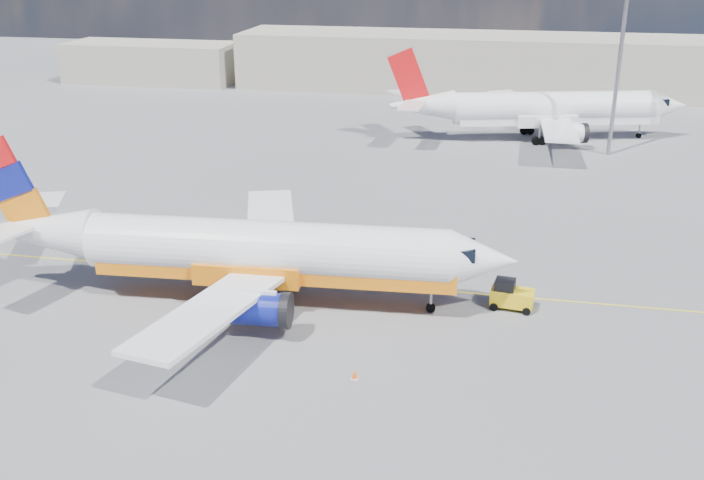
% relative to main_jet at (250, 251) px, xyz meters
% --- Properties ---
extents(ground, '(240.00, 240.00, 0.00)m').
position_rel_main_jet_xyz_m(ground, '(4.87, 0.85, -3.40)').
color(ground, '#5D5D62').
rests_on(ground, ground).
extents(taxi_line, '(70.00, 0.15, 0.01)m').
position_rel_main_jet_xyz_m(taxi_line, '(4.87, 3.85, -3.39)').
color(taxi_line, yellow).
rests_on(taxi_line, ground).
extents(terminal_main, '(70.00, 14.00, 8.00)m').
position_rel_main_jet_xyz_m(terminal_main, '(9.87, 75.85, 0.60)').
color(terminal_main, '#ACA594').
rests_on(terminal_main, ground).
extents(terminal_annex, '(26.00, 10.00, 6.00)m').
position_rel_main_jet_xyz_m(terminal_annex, '(-40.13, 72.85, -0.40)').
color(terminal_annex, '#ACA594').
rests_on(terminal_annex, ground).
extents(main_jet, '(33.66, 26.58, 10.20)m').
position_rel_main_jet_xyz_m(main_jet, '(0.00, 0.00, 0.00)').
color(main_jet, white).
rests_on(main_jet, ground).
extents(second_jet, '(34.08, 26.03, 10.29)m').
position_rel_main_jet_xyz_m(second_jet, '(18.79, 46.49, 0.03)').
color(second_jet, white).
rests_on(second_jet, ground).
extents(gse_tug, '(2.72, 1.88, 1.83)m').
position_rel_main_jet_xyz_m(gse_tug, '(15.87, 2.18, -2.54)').
color(gse_tug, black).
rests_on(gse_tug, ground).
extents(traffic_cone, '(0.37, 0.37, 0.51)m').
position_rel_main_jet_xyz_m(traffic_cone, '(8.07, -7.82, -3.15)').
color(traffic_cone, white).
rests_on(traffic_cone, ground).
extents(floodlight_mast, '(1.49, 1.49, 20.34)m').
position_rel_main_jet_xyz_m(floodlight_mast, '(25.55, 41.16, 8.80)').
color(floodlight_mast, gray).
rests_on(floodlight_mast, ground).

